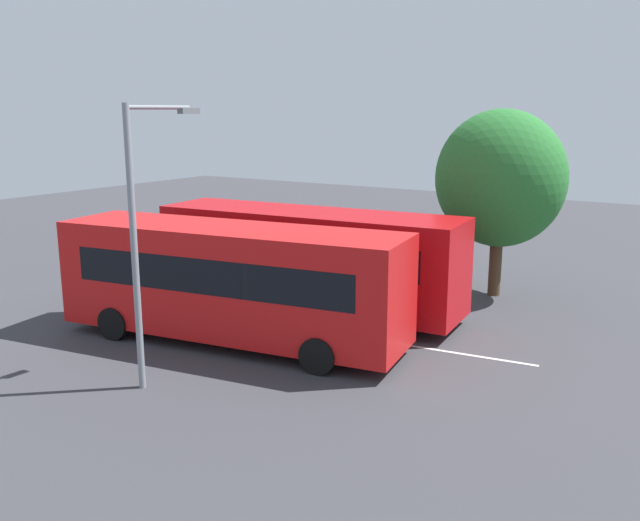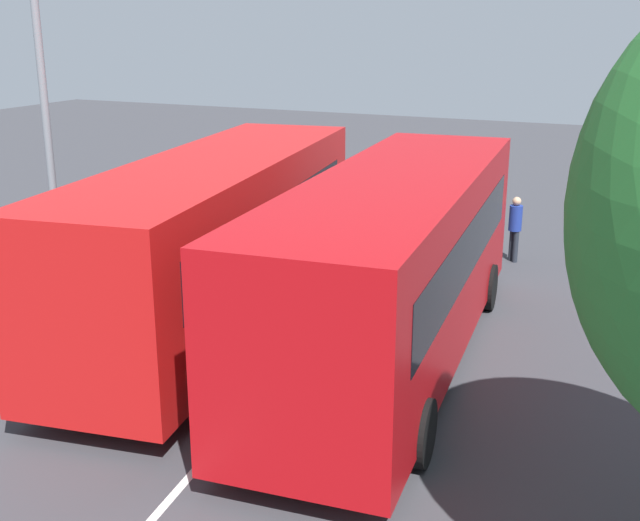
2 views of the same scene
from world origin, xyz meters
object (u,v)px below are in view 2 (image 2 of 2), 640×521
object	(u,v)px
bus_far_left	(395,262)
bus_center_left	(217,236)
pedestrian	(515,224)
street_lamp	(55,122)

from	to	relation	value
bus_far_left	bus_center_left	world-z (taller)	same
bus_far_left	bus_center_left	size ratio (longest dim) A/B	0.99
bus_center_left	pedestrian	xyz separation A→B (m)	(6.74, -4.41, -0.86)
pedestrian	street_lamp	bearing A→B (deg)	-5.18
bus_far_left	street_lamp	size ratio (longest dim) A/B	1.55
bus_far_left	street_lamp	distance (m)	7.41
bus_center_left	pedestrian	distance (m)	8.10
pedestrian	street_lamp	xyz separation A→B (m)	(-7.07, 7.87, 2.89)
bus_far_left	bus_center_left	xyz separation A→B (m)	(0.20, 3.67, 0.00)
bus_center_left	street_lamp	bearing A→B (deg)	86.89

